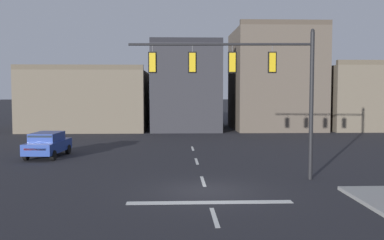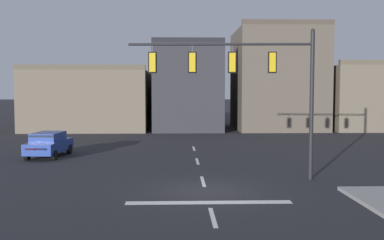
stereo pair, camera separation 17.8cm
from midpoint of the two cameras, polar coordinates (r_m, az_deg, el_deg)
The scene contains 6 objects.
ground_plane at distance 19.38m, azimuth 1.54°, elevation -9.03°, with size 400.00×400.00×0.00m, color #232328.
stop_bar_paint at distance 17.44m, azimuth 1.99°, elevation -10.47°, with size 6.40×0.50×0.01m, color silver.
lane_centreline at distance 21.33m, azimuth 1.18°, elevation -7.83°, with size 0.16×26.40×0.01m.
signal_mast_near_side at distance 21.60m, azimuth 6.99°, elevation 5.78°, with size 8.85×0.69×7.23m.
car_lot_nearside at distance 30.32m, azimuth -18.11°, elevation -2.92°, with size 2.18×4.56×1.61m.
building_row at distance 51.54m, azimuth 9.90°, elevation 3.49°, with size 53.21×13.44×11.38m.
Camera 1 is at (-1.36, -18.86, 4.30)m, focal length 41.76 mm.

